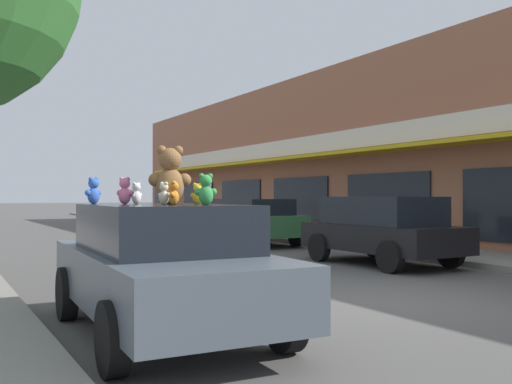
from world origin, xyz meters
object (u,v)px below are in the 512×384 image
object	(u,v)px
teddy_bear_white	(136,193)
parked_car_far_center	(382,228)
teddy_bear_blue	(93,191)
teddy_bear_yellow	(198,194)
teddy_bear_green	(206,190)
plush_art_car	(163,265)
teddy_bear_purple	(206,192)
parked_car_far_right	(251,219)
teddy_bear_orange	(174,193)
teddy_bear_pink	(125,191)
teddy_bear_giant	(170,176)
teddy_bear_cream	(164,194)

from	to	relation	value
teddy_bear_white	parked_car_far_center	xyz separation A→B (m)	(7.04, 3.23, -0.79)
teddy_bear_blue	teddy_bear_yellow	bearing A→B (deg)	111.65
teddy_bear_green	parked_car_far_center	xyz separation A→B (m)	(6.63, 4.46, -0.83)
plush_art_car	teddy_bear_purple	distance (m)	1.01
teddy_bear_white	parked_car_far_right	size ratio (longest dim) A/B	0.06
plush_art_car	teddy_bear_orange	world-z (taller)	teddy_bear_orange
teddy_bear_pink	teddy_bear_white	size ratio (longest dim) A/B	1.20
teddy_bear_giant	teddy_bear_pink	size ratio (longest dim) A/B	2.13
plush_art_car	teddy_bear_green	world-z (taller)	teddy_bear_green
teddy_bear_yellow	teddy_bear_pink	distance (m)	0.88
teddy_bear_purple	teddy_bear_cream	size ratio (longest dim) A/B	1.11
plush_art_car	teddy_bear_purple	bearing A→B (deg)	-37.18
teddy_bear_yellow	parked_car_far_right	distance (m)	12.14
teddy_bear_purple	teddy_bear_blue	xyz separation A→B (m)	(-1.01, 1.21, 0.02)
teddy_bear_pink	parked_car_far_right	xyz separation A→B (m)	(7.26, 9.84, -0.84)
teddy_bear_giant	teddy_bear_purple	xyz separation A→B (m)	(0.27, -0.47, -0.20)
teddy_bear_yellow	teddy_bear_orange	distance (m)	0.46
plush_art_car	teddy_bear_white	bearing A→B (deg)	102.12
teddy_bear_yellow	parked_car_far_right	size ratio (longest dim) A/B	0.06
teddy_bear_yellow	teddy_bear_cream	bearing A→B (deg)	51.45
parked_car_far_center	parked_car_far_right	bearing A→B (deg)	90.00
teddy_bear_pink	parked_car_far_center	size ratio (longest dim) A/B	0.08
parked_car_far_right	parked_car_far_center	bearing A→B (deg)	-90.00
teddy_bear_green	teddy_bear_orange	xyz separation A→B (m)	(-0.24, 0.36, -0.04)
parked_car_far_right	teddy_bear_pink	bearing A→B (deg)	-126.41
teddy_bear_green	parked_car_far_right	world-z (taller)	teddy_bear_green
teddy_bear_giant	teddy_bear_cream	bearing A→B (deg)	66.55
teddy_bear_green	parked_car_far_right	size ratio (longest dim) A/B	0.08
plush_art_car	teddy_bear_purple	size ratio (longest dim) A/B	14.48
plush_art_car	teddy_bear_yellow	world-z (taller)	teddy_bear_yellow
teddy_bear_yellow	parked_car_far_right	world-z (taller)	teddy_bear_yellow
teddy_bear_purple	teddy_bear_green	xyz separation A→B (m)	(-0.10, -0.21, 0.03)
teddy_bear_purple	teddy_bear_pink	bearing A→B (deg)	-25.15
plush_art_car	parked_car_far_center	size ratio (longest dim) A/B	1.07
teddy_bear_giant	teddy_bear_yellow	bearing A→B (deg)	-176.80
teddy_bear_cream	teddy_bear_blue	distance (m)	1.07
plush_art_car	teddy_bear_purple	world-z (taller)	teddy_bear_purple
teddy_bear_yellow	teddy_bear_white	size ratio (longest dim) A/B	0.95
teddy_bear_giant	teddy_bear_white	bearing A→B (deg)	-47.23
parked_car_far_center	teddy_bear_white	bearing A→B (deg)	-155.34
teddy_bear_green	teddy_bear_orange	distance (m)	0.43
teddy_bear_purple	parked_car_far_center	world-z (taller)	teddy_bear_purple
teddy_bear_purple	teddy_bear_cream	distance (m)	0.51
teddy_bear_pink	parked_car_far_center	world-z (taller)	teddy_bear_pink
teddy_bear_green	teddy_bear_yellow	bearing A→B (deg)	-92.42
teddy_bear_giant	parked_car_far_right	distance (m)	12.25
plush_art_car	teddy_bear_giant	xyz separation A→B (m)	(0.13, 0.13, 1.06)
plush_art_car	teddy_bear_blue	bearing A→B (deg)	127.53
teddy_bear_orange	parked_car_far_center	bearing A→B (deg)	153.65
teddy_bear_purple	teddy_bear_pink	xyz separation A→B (m)	(-0.73, 0.77, 0.02)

